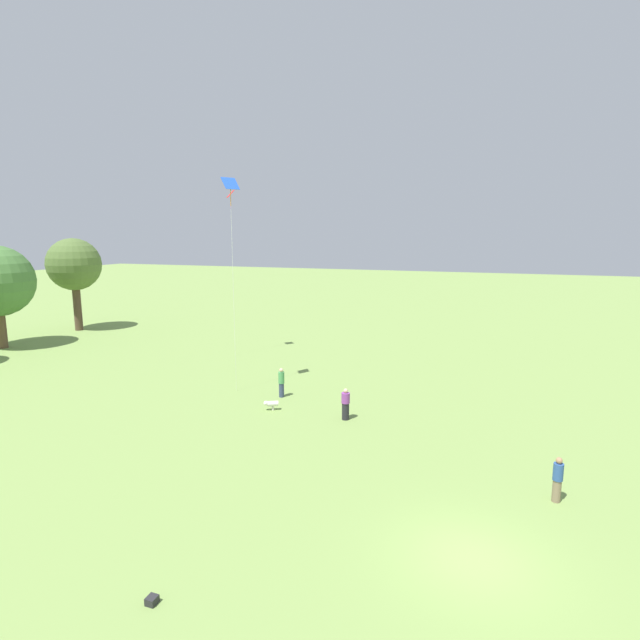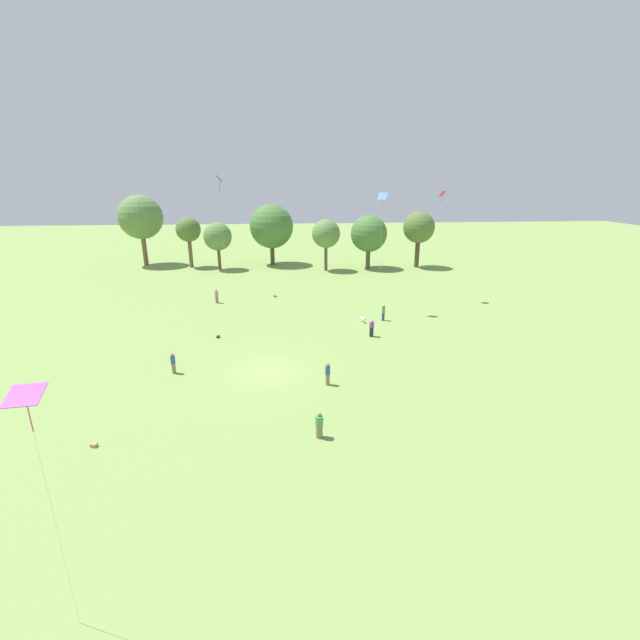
{
  "view_description": "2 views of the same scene",
  "coord_description": "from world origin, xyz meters",
  "views": [
    {
      "loc": [
        -14.65,
        -0.33,
        9.91
      ],
      "look_at": [
        5.29,
        6.95,
        6.22
      ],
      "focal_mm": 28.0,
      "sensor_mm": 36.0,
      "label": 1
    },
    {
      "loc": [
        1.59,
        -31.33,
        14.57
      ],
      "look_at": [
        4.41,
        1.69,
        3.64
      ],
      "focal_mm": 24.0,
      "sensor_mm": 36.0,
      "label": 2
    }
  ],
  "objects": [
    {
      "name": "person_4",
      "position": [
        -6.79,
        20.51,
        0.86
      ],
      "size": [
        0.46,
        0.46,
        1.74
      ],
      "rotation": [
        0.0,
        0.0,
        0.08
      ],
      "color": "#847056",
      "rests_on": "ground_plane"
    },
    {
      "name": "tree_5",
      "position": [
        15.96,
        40.45,
        5.86
      ],
      "size": [
        6.11,
        6.11,
        8.95
      ],
      "color": "brown",
      "rests_on": "ground_plane"
    },
    {
      "name": "tree_6",
      "position": [
        24.61,
        40.69,
        6.74
      ],
      "size": [
        5.29,
        5.29,
        9.47
      ],
      "color": "brown",
      "rests_on": "ground_plane"
    },
    {
      "name": "tree_2",
      "position": [
        -9.23,
        41.38,
        5.55
      ],
      "size": [
        4.65,
        4.65,
        7.91
      ],
      "color": "brown",
      "rests_on": "ground_plane"
    },
    {
      "name": "person_5",
      "position": [
        -7.28,
        0.29,
        0.86
      ],
      "size": [
        0.5,
        0.5,
        1.71
      ],
      "rotation": [
        0.0,
        0.0,
        2.14
      ],
      "color": "#847056",
      "rests_on": "ground_plane"
    },
    {
      "name": "person_1",
      "position": [
        4.6,
        -2.73,
        0.88
      ],
      "size": [
        0.52,
        0.52,
        1.75
      ],
      "rotation": [
        0.0,
        0.0,
        2.36
      ],
      "color": "#847056",
      "rests_on": "ground_plane"
    },
    {
      "name": "kite_2",
      "position": [
        20.55,
        19.97,
        12.24
      ],
      "size": [
        0.95,
        0.92,
        13.26
      ],
      "rotation": [
        0.0,
        0.0,
        3.06
      ],
      "color": "red",
      "rests_on": "ground_plane"
    },
    {
      "name": "tree_3",
      "position": [
        -0.4,
        45.23,
        6.72
      ],
      "size": [
        7.6,
        7.6,
        10.54
      ],
      "color": "brown",
      "rests_on": "ground_plane"
    },
    {
      "name": "dog_0",
      "position": [
        9.83,
        11.56,
        0.38
      ],
      "size": [
        0.61,
        0.82,
        0.56
      ],
      "rotation": [
        0.0,
        0.0,
        0.52
      ],
      "color": "silver",
      "rests_on": "ground_plane"
    },
    {
      "name": "tree_0",
      "position": [
        -22.89,
        46.65,
        8.32
      ],
      "size": [
        7.48,
        7.48,
        12.1
      ],
      "color": "brown",
      "rests_on": "ground_plane"
    },
    {
      "name": "kite_1",
      "position": [
        -5.77,
        -19.94,
        8.54
      ],
      "size": [
        1.03,
        1.0,
        8.96
      ],
      "rotation": [
        0.0,
        0.0,
        5.61
      ],
      "color": "purple",
      "rests_on": "ground_plane"
    },
    {
      "name": "ground_plane",
      "position": [
        0.0,
        0.0,
        0.0
      ],
      "size": [
        240.0,
        240.0,
        0.0
      ],
      "primitive_type": "plane",
      "color": "#7A994C"
    },
    {
      "name": "person_2",
      "position": [
        3.41,
        -9.48,
        0.81
      ],
      "size": [
        0.54,
        0.54,
        1.67
      ],
      "rotation": [
        0.0,
        0.0,
        4.85
      ],
      "color": "#847056",
      "rests_on": "ground_plane"
    },
    {
      "name": "tree_4",
      "position": [
        8.59,
        39.12,
        6.09
      ],
      "size": [
        4.63,
        4.63,
        8.45
      ],
      "color": "brown",
      "rests_on": "ground_plane"
    },
    {
      "name": "kite_0",
      "position": [
        12.26,
        15.18,
        12.33
      ],
      "size": [
        1.14,
        1.03,
        13.22
      ],
      "rotation": [
        0.0,
        0.0,
        4.97
      ],
      "color": "blue",
      "rests_on": "ground_plane"
    },
    {
      "name": "person_3",
      "position": [
        12.15,
        11.97,
        0.92
      ],
      "size": [
        0.46,
        0.46,
        1.82
      ],
      "rotation": [
        0.0,
        0.0,
        5.95
      ],
      "color": "#333D5B",
      "rests_on": "ground_plane"
    },
    {
      "name": "picnic_bag_0",
      "position": [
        -9.53,
        -9.33,
        0.11
      ],
      "size": [
        0.41,
        0.37,
        0.21
      ],
      "rotation": [
        0.0,
        0.0,
        2.84
      ],
      "color": "#A58459",
      "rests_on": "ground_plane"
    },
    {
      "name": "tree_1",
      "position": [
        -14.44,
        43.95,
        6.37
      ],
      "size": [
        4.16,
        4.16,
        8.56
      ],
      "color": "brown",
      "rests_on": "ground_plane"
    },
    {
      "name": "picnic_bag_1",
      "position": [
        -4.93,
        8.07,
        0.11
      ],
      "size": [
        0.3,
        0.28,
        0.22
      ],
      "rotation": [
        0.0,
        0.0,
        0.01
      ],
      "color": "#262628",
      "rests_on": "ground_plane"
    },
    {
      "name": "kite_3",
      "position": [
        -6.21,
        25.66,
        14.02
      ],
      "size": [
        0.97,
        1.14,
        15.04
      ],
      "rotation": [
        0.0,
        0.0,
        1.15
      ],
      "color": "blue",
      "rests_on": "ground_plane"
    },
    {
      "name": "person_0",
      "position": [
        9.9,
        7.16,
        0.85
      ],
      "size": [
        0.54,
        0.54,
        1.73
      ],
      "rotation": [
        0.0,
        0.0,
        0.19
      ],
      "color": "#232328",
      "rests_on": "ground_plane"
    }
  ]
}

